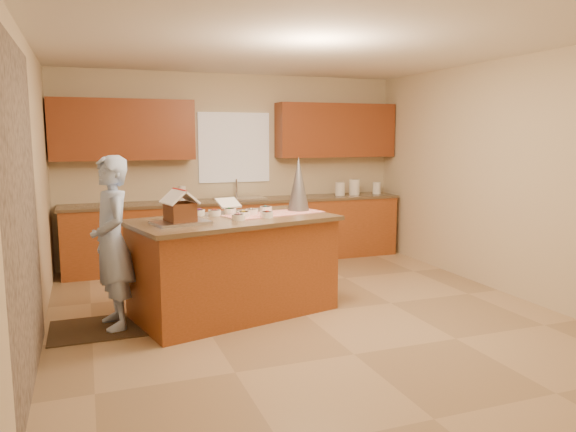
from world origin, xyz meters
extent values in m
plane|color=tan|center=(0.00, 0.00, 0.00)|extent=(5.50, 5.50, 0.00)
plane|color=silver|center=(0.00, 0.00, 2.70)|extent=(5.50, 5.50, 0.00)
plane|color=beige|center=(0.00, 2.75, 1.35)|extent=(5.50, 5.50, 0.00)
plane|color=beige|center=(0.00, -2.75, 1.35)|extent=(5.50, 5.50, 0.00)
plane|color=beige|center=(-2.50, 0.00, 1.35)|extent=(5.50, 5.50, 0.00)
plane|color=beige|center=(2.50, 0.00, 1.35)|extent=(5.50, 5.50, 0.00)
plane|color=gray|center=(-2.48, -0.80, 1.25)|extent=(0.00, 2.50, 2.50)
cube|color=white|center=(0.00, 2.72, 1.65)|extent=(1.05, 0.03, 1.00)
cube|color=#9A4820|center=(0.00, 2.45, 0.44)|extent=(4.80, 0.60, 0.88)
cube|color=brown|center=(0.00, 2.45, 0.90)|extent=(4.85, 0.63, 0.04)
cube|color=brown|center=(-1.55, 2.57, 1.90)|extent=(1.85, 0.35, 0.80)
cube|color=brown|center=(1.55, 2.57, 1.90)|extent=(1.85, 0.35, 0.80)
cube|color=silver|center=(0.00, 2.45, 0.89)|extent=(0.70, 0.45, 0.12)
cylinder|color=silver|center=(0.00, 2.63, 1.06)|extent=(0.03, 0.03, 0.28)
cube|color=#9A4820|center=(-0.66, 0.28, 0.48)|extent=(2.13, 1.42, 0.96)
cube|color=brown|center=(-0.66, 0.28, 0.98)|extent=(2.24, 1.53, 0.04)
cube|color=red|center=(-0.19, 0.39, 1.00)|extent=(1.15, 0.64, 0.01)
cube|color=silver|center=(-1.23, 0.08, 1.01)|extent=(0.57, 0.48, 0.03)
cube|color=white|center=(-0.60, 0.72, 1.10)|extent=(0.28, 0.24, 0.10)
cone|color=#A2A3AD|center=(0.15, 0.53, 1.30)|extent=(0.29, 0.29, 0.60)
cube|color=black|center=(-1.90, 0.26, 0.01)|extent=(1.11, 0.72, 0.01)
imported|color=#B0CBF9|center=(-1.85, 0.26, 0.83)|extent=(0.49, 0.65, 1.63)
cylinder|color=white|center=(1.58, 2.45, 1.02)|extent=(0.15, 0.15, 0.20)
cylinder|color=white|center=(1.82, 2.45, 1.04)|extent=(0.17, 0.17, 0.24)
cylinder|color=white|center=(2.21, 2.45, 1.01)|extent=(0.13, 0.13, 0.18)
cylinder|color=white|center=(-0.82, 2.45, 1.03)|extent=(0.10, 0.10, 0.22)
cube|color=#562C16|center=(-1.23, 0.08, 1.11)|extent=(0.29, 0.31, 0.17)
cube|color=white|center=(-1.30, 0.06, 1.26)|extent=(0.23, 0.33, 0.14)
cube|color=white|center=(-1.16, 0.10, 1.26)|extent=(0.23, 0.33, 0.14)
cylinder|color=red|center=(-1.23, 0.08, 1.32)|extent=(0.09, 0.30, 0.02)
cylinder|color=teal|center=(-0.22, 0.58, 1.03)|extent=(0.13, 0.13, 0.06)
cylinder|color=yellow|center=(-0.56, 0.27, 1.03)|extent=(0.13, 0.13, 0.06)
cylinder|color=red|center=(-0.34, 0.18, 1.03)|extent=(0.13, 0.13, 0.06)
cylinder|color=#25A260|center=(-0.63, 0.56, 1.03)|extent=(0.13, 0.13, 0.06)
cylinder|color=purple|center=(-0.96, 0.56, 1.03)|extent=(0.13, 0.13, 0.06)
cylinder|color=red|center=(-0.81, 0.49, 1.03)|extent=(0.13, 0.13, 0.06)
cylinder|color=white|center=(-0.42, 0.43, 1.03)|extent=(0.13, 0.13, 0.06)
cylinder|color=pink|center=(-0.66, 0.11, 1.03)|extent=(0.13, 0.13, 0.06)
camera|label=1|loc=(-2.05, -5.07, 1.83)|focal=34.21mm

